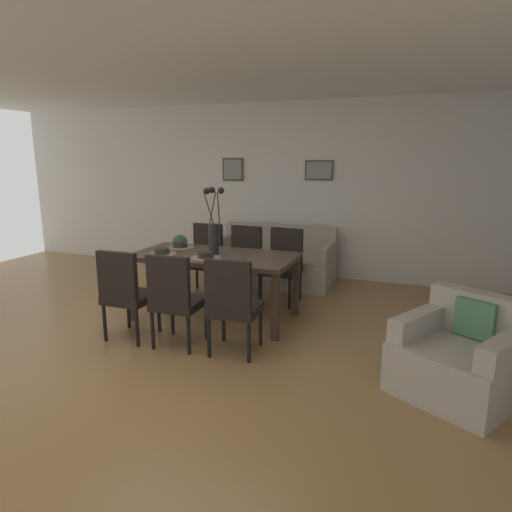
{
  "coord_description": "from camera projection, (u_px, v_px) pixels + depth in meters",
  "views": [
    {
      "loc": [
        2.29,
        -3.29,
        1.78
      ],
      "look_at": [
        0.74,
        0.94,
        0.78
      ],
      "focal_mm": 30.93,
      "sensor_mm": 36.0,
      "label": 1
    }
  ],
  "objects": [
    {
      "name": "dining_chair_far_right",
      "position": [
        243.0,
        258.0,
        5.7
      ],
      "size": [
        0.47,
        0.47,
        0.92
      ],
      "color": "black",
      "rests_on": "ground"
    },
    {
      "name": "potted_plant",
      "position": [
        179.0,
        254.0,
        6.61
      ],
      "size": [
        0.36,
        0.36,
        0.67
      ],
      "color": "brown",
      "rests_on": "ground"
    },
    {
      "name": "dining_chair_mid_left",
      "position": [
        232.0,
        302.0,
        3.97
      ],
      "size": [
        0.47,
        0.47,
        0.92
      ],
      "color": "black",
      "rests_on": "ground"
    },
    {
      "name": "dining_chair_near_right",
      "position": [
        204.0,
        255.0,
        5.88
      ],
      "size": [
        0.46,
        0.46,
        0.92
      ],
      "color": "black",
      "rests_on": "ground"
    },
    {
      "name": "bowl_near_left",
      "position": [
        162.0,
        251.0,
        4.86
      ],
      "size": [
        0.17,
        0.17,
        0.07
      ],
      "color": "#2D2826",
      "rests_on": "dining_table"
    },
    {
      "name": "ceiling_panel",
      "position": [
        158.0,
        60.0,
        3.97
      ],
      "size": [
        9.0,
        7.2,
        0.08
      ],
      "primitive_type": "cube",
      "color": "white"
    },
    {
      "name": "dining_chair_mid_right",
      "position": [
        283.0,
        262.0,
        5.52
      ],
      "size": [
        0.47,
        0.47,
        0.92
      ],
      "color": "black",
      "rests_on": "ground"
    },
    {
      "name": "placemat_near_left",
      "position": [
        162.0,
        254.0,
        4.87
      ],
      "size": [
        0.32,
        0.32,
        0.01
      ],
      "primitive_type": "cylinder",
      "color": "#7F705B",
      "rests_on": "dining_table"
    },
    {
      "name": "centerpiece_vase",
      "position": [
        214.0,
        229.0,
        4.81
      ],
      "size": [
        0.21,
        0.23,
        0.73
      ],
      "color": "#232326",
      "rests_on": "dining_table"
    },
    {
      "name": "sofa",
      "position": [
        274.0,
        263.0,
        6.46
      ],
      "size": [
        1.71,
        0.84,
        0.8
      ],
      "color": "#A89E8E",
      "rests_on": "ground"
    },
    {
      "name": "dining_table",
      "position": [
        214.0,
        261.0,
        4.89
      ],
      "size": [
        1.8,
        0.89,
        0.74
      ],
      "color": "#3D2D23",
      "rests_on": "ground"
    },
    {
      "name": "bowl_near_right",
      "position": [
        180.0,
        244.0,
        5.23
      ],
      "size": [
        0.17,
        0.17,
        0.07
      ],
      "color": "#2D2826",
      "rests_on": "dining_table"
    },
    {
      "name": "bowl_far_left",
      "position": [
        206.0,
        254.0,
        4.68
      ],
      "size": [
        0.17,
        0.17,
        0.07
      ],
      "color": "#2D2826",
      "rests_on": "dining_table"
    },
    {
      "name": "ground_plane",
      "position": [
        149.0,
        350.0,
        4.17
      ],
      "size": [
        9.0,
        9.0,
        0.0
      ],
      "primitive_type": "plane",
      "color": "olive"
    },
    {
      "name": "back_wall_panel",
      "position": [
        263.0,
        190.0,
        6.87
      ],
      "size": [
        9.0,
        0.1,
        2.6
      ],
      "primitive_type": "cube",
      "color": "silver",
      "rests_on": "ground"
    },
    {
      "name": "placemat_near_right",
      "position": [
        180.0,
        247.0,
        5.24
      ],
      "size": [
        0.32,
        0.32,
        0.01
      ],
      "primitive_type": "cylinder",
      "color": "#7F705B",
      "rests_on": "dining_table"
    },
    {
      "name": "dining_chair_far_left",
      "position": [
        175.0,
        296.0,
        4.14
      ],
      "size": [
        0.45,
        0.45,
        0.92
      ],
      "color": "black",
      "rests_on": "ground"
    },
    {
      "name": "dining_chair_near_left",
      "position": [
        126.0,
        290.0,
        4.32
      ],
      "size": [
        0.44,
        0.44,
        0.92
      ],
      "color": "black",
      "rests_on": "ground"
    },
    {
      "name": "armchair",
      "position": [
        461.0,
        358.0,
        3.37
      ],
      "size": [
        1.1,
        1.1,
        0.75
      ],
      "color": "#ADA399",
      "rests_on": "ground"
    },
    {
      "name": "framed_picture_center",
      "position": [
        319.0,
        170.0,
        6.44
      ],
      "size": [
        0.42,
        0.03,
        0.29
      ],
      "color": "#473828"
    },
    {
      "name": "placemat_far_left",
      "position": [
        206.0,
        258.0,
        4.69
      ],
      "size": [
        0.32,
        0.32,
        0.01
      ],
      "primitive_type": "cylinder",
      "color": "#7F705B",
      "rests_on": "dining_table"
    },
    {
      "name": "framed_picture_left",
      "position": [
        233.0,
        169.0,
        6.9
      ],
      "size": [
        0.34,
        0.03,
        0.35
      ],
      "color": "#473828"
    }
  ]
}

